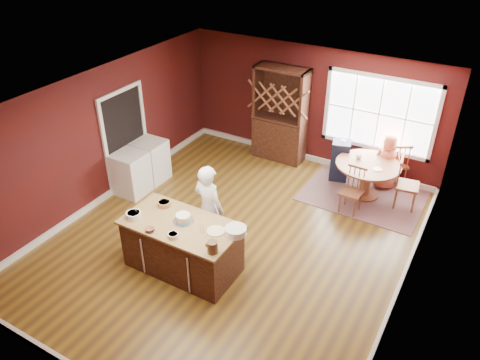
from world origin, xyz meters
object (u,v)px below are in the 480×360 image
at_px(chair_east, 408,183).
at_px(washer, 131,174).
at_px(high_chair, 340,160).
at_px(kitchen_island, 183,247).
at_px(dryer, 151,161).
at_px(baker, 209,208).
at_px(layer_cake, 183,218).
at_px(seated_woman, 387,161).
at_px(toddler, 339,146).
at_px(hutch, 280,115).
at_px(chair_south, 352,191).
at_px(chair_north, 398,162).
at_px(dining_table, 367,173).

bearing_deg(chair_east, washer, 106.99).
bearing_deg(chair_east, high_chair, 68.34).
height_order(kitchen_island, dryer, kitchen_island).
distance_m(baker, layer_cake, 0.66).
height_order(baker, chair_east, baker).
relative_size(seated_woman, toddler, 4.76).
xyz_separation_m(high_chair, toddler, (-0.05, -0.02, 0.34)).
distance_m(kitchen_island, layer_cake, 0.55).
bearing_deg(dryer, hutch, 49.14).
bearing_deg(high_chair, dryer, -164.87).
height_order(chair_south, chair_north, chair_north).
height_order(chair_east, chair_south, chair_east).
bearing_deg(toddler, high_chair, 27.41).
relative_size(chair_north, hutch, 0.45).
height_order(chair_east, chair_north, chair_east).
relative_size(kitchen_island, chair_north, 1.94).
relative_size(kitchen_island, chair_east, 1.76).
relative_size(layer_cake, hutch, 0.15).
relative_size(toddler, washer, 0.28).
distance_m(chair_east, toddler, 1.64).
bearing_deg(chair_north, layer_cake, 34.87).
height_order(kitchen_island, chair_south, chair_south).
xyz_separation_m(chair_east, seated_woman, (-0.57, 0.54, 0.07)).
xyz_separation_m(hutch, washer, (-1.99, -2.94, -0.65)).
height_order(kitchen_island, chair_east, chair_east).
bearing_deg(baker, kitchen_island, 90.80).
distance_m(chair_east, chair_south, 1.15).
distance_m(toddler, hutch, 1.58).
height_order(baker, toddler, baker).
relative_size(chair_north, washer, 1.08).
bearing_deg(hutch, chair_north, 5.40).
bearing_deg(hutch, chair_south, -30.79).
bearing_deg(hutch, kitchen_island, -85.66).
bearing_deg(high_chair, kitchen_island, -122.15).
relative_size(chair_south, washer, 1.06).
xyz_separation_m(kitchen_island, washer, (-2.32, 1.37, 0.02)).
bearing_deg(layer_cake, chair_east, 52.68).
bearing_deg(chair_south, hutch, 152.38).
xyz_separation_m(high_chair, dryer, (-3.57, -2.08, -0.01)).
bearing_deg(seated_woman, toddler, -3.28).
xyz_separation_m(kitchen_island, dining_table, (1.96, 3.72, 0.10)).
xyz_separation_m(chair_north, seated_woman, (-0.17, -0.31, 0.12)).
distance_m(layer_cake, seated_woman, 4.75).
height_order(dining_table, dryer, dryer).
bearing_deg(dryer, dining_table, 21.77).
bearing_deg(hutch, layer_cake, -85.49).
relative_size(chair_east, toddler, 4.18).
height_order(hutch, washer, hutch).
distance_m(dining_table, baker, 3.57).
distance_m(washer, dryer, 0.64).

